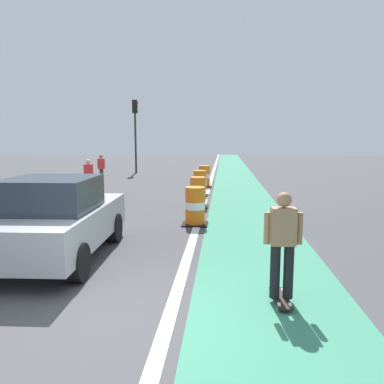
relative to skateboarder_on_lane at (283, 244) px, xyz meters
The scene contains 12 objects.
ground_plane 2.80m from the skateboarder_on_lane, 161.91° to the right, with size 100.00×100.00×0.00m, color #424244.
bike_lane_strip 11.22m from the skateboarder_on_lane, 90.59° to the left, with size 2.50×80.00×0.01m, color #387F60.
lane_divider_stripe 11.33m from the skateboarder_on_lane, 98.22° to the left, with size 0.20×80.00×0.01m, color silver.
skateboarder_on_lane is the anchor object (origin of this frame).
parked_sedan_nearest 4.60m from the skateboarder_on_lane, 157.66° to the left, with size 2.05×4.17×1.70m.
traffic_barrel_front 5.35m from the skateboarder_on_lane, 108.38° to the left, with size 0.73×0.73×1.09m.
traffic_barrel_mid 8.04m from the skateboarder_on_lane, 102.85° to the left, with size 0.73×0.73×1.09m.
traffic_barrel_back 10.75m from the skateboarder_on_lane, 100.11° to the left, with size 0.73×0.73×1.09m.
traffic_barrel_far 13.63m from the skateboarder_on_lane, 97.77° to the left, with size 0.73×0.73×1.09m.
traffic_light_corner 22.38m from the skateboarder_on_lane, 108.65° to the left, with size 0.41×0.32×5.10m.
pedestrian_crossing 15.69m from the skateboarder_on_lane, 117.73° to the left, with size 0.34×0.20×1.61m.
pedestrian_waiting 11.50m from the skateboarder_on_lane, 123.88° to the left, with size 0.34×0.20×1.61m.
Camera 1 is at (1.63, -4.70, 2.47)m, focal length 35.40 mm.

